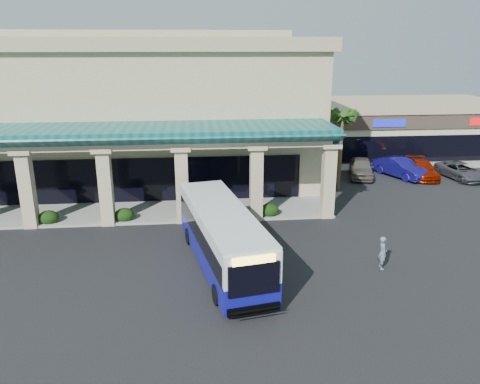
{
  "coord_description": "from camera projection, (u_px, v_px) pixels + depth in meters",
  "views": [
    {
      "loc": [
        -2.11,
        -21.94,
        10.46
      ],
      "look_at": [
        0.39,
        3.99,
        2.2
      ],
      "focal_mm": 35.0,
      "sensor_mm": 36.0,
      "label": 1
    }
  ],
  "objects": [
    {
      "name": "arcade",
      "position": [
        102.0,
        172.0,
        29.03
      ],
      "size": [
        30.0,
        6.2,
        5.7
      ],
      "primitive_type": null,
      "color": "#0D5052",
      "rests_on": "ground"
    },
    {
      "name": "car_silver",
      "position": [
        361.0,
        168.0,
        38.33
      ],
      "size": [
        3.09,
        4.95,
        1.57
      ],
      "primitive_type": "imported",
      "rotation": [
        0.0,
        0.0,
        -0.29
      ],
      "color": "#645B53",
      "rests_on": "ground"
    },
    {
      "name": "car_gray",
      "position": [
        461.0,
        171.0,
        37.88
      ],
      "size": [
        2.78,
        4.88,
        1.28
      ],
      "primitive_type": "imported",
      "rotation": [
        0.0,
        0.0,
        0.15
      ],
      "color": "#434750",
      "rests_on": "ground"
    },
    {
      "name": "palm_0",
      "position": [
        341.0,
        146.0,
        34.39
      ],
      "size": [
        2.4,
        2.4,
        6.6
      ],
      "primitive_type": null,
      "color": "#1C3C10",
      "rests_on": "ground"
    },
    {
      "name": "transit_bus",
      "position": [
        222.0,
        238.0,
        22.69
      ],
      "size": [
        4.37,
        10.79,
        2.94
      ],
      "primitive_type": null,
      "rotation": [
        0.0,
        0.0,
        0.19
      ],
      "color": "#101292",
      "rests_on": "ground"
    },
    {
      "name": "main_building",
      "position": [
        120.0,
        108.0,
        36.91
      ],
      "size": [
        30.8,
        14.8,
        11.35
      ],
      "primitive_type": null,
      "color": "#C1B58A",
      "rests_on": "ground"
    },
    {
      "name": "pedestrian",
      "position": [
        383.0,
        253.0,
        22.6
      ],
      "size": [
        0.44,
        0.64,
        1.66
      ],
      "primitive_type": "imported",
      "rotation": [
        0.0,
        0.0,
        1.49
      ],
      "color": "slate",
      "rests_on": "ground"
    },
    {
      "name": "car_red",
      "position": [
        422.0,
        169.0,
        38.28
      ],
      "size": [
        2.65,
        4.94,
        1.36
      ],
      "primitive_type": "imported",
      "rotation": [
        0.0,
        0.0,
        -0.16
      ],
      "color": "#841300",
      "rests_on": "ground"
    },
    {
      "name": "broadleaf_tree",
      "position": [
        302.0,
        138.0,
        42.16
      ],
      "size": [
        2.6,
        2.6,
        4.81
      ],
      "primitive_type": null,
      "color": "black",
      "rests_on": "ground"
    },
    {
      "name": "car_white",
      "position": [
        400.0,
        168.0,
        38.34
      ],
      "size": [
        3.43,
        5.03,
        1.57
      ],
      "primitive_type": "imported",
      "rotation": [
        0.0,
        0.0,
        0.41
      ],
      "color": "navy",
      "rests_on": "ground"
    },
    {
      "name": "strip_mall",
      "position": [
        392.0,
        126.0,
        47.85
      ],
      "size": [
        22.5,
        12.5,
        4.9
      ],
      "primitive_type": null,
      "color": "beige",
      "rests_on": "ground"
    },
    {
      "name": "ground",
      "position": [
        240.0,
        256.0,
        24.17
      ],
      "size": [
        110.0,
        110.0,
        0.0
      ],
      "primitive_type": "plane",
      "color": "black"
    },
    {
      "name": "palm_1",
      "position": [
        341.0,
        143.0,
        37.45
      ],
      "size": [
        2.4,
        2.4,
        5.8
      ],
      "primitive_type": null,
      "color": "#1C3C10",
      "rests_on": "ground"
    }
  ]
}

